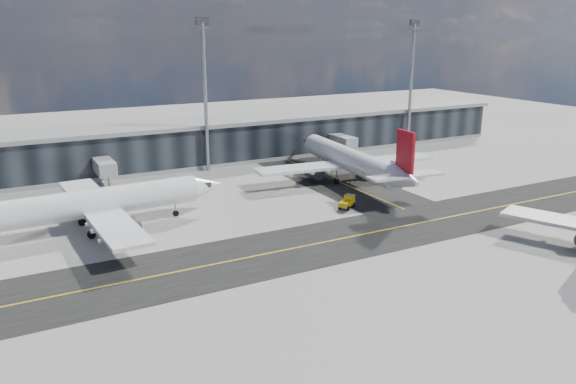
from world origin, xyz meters
name	(u,v)px	position (x,y,z in m)	size (l,w,h in m)	color
ground	(343,252)	(0.00, 0.00, 0.00)	(300.00, 300.00, 0.00)	gray
taxiway_lanes	(324,222)	(3.91, 10.74, 0.01)	(180.00, 63.00, 0.03)	black
terminal_concourse	(196,144)	(0.04, 54.93, 4.09)	(152.00, 19.80, 8.80)	black
floodlight_masts	(205,90)	(0.00, 48.00, 15.61)	(102.50, 0.70, 28.90)	gray
airliner_af	(87,204)	(-26.58, 22.80, 3.87)	(39.57, 33.72, 11.73)	white
airliner_redtail	(351,161)	(19.79, 27.48, 4.00)	(34.95, 40.93, 12.12)	white
baggage_tug	(348,202)	(10.72, 14.96, 0.99)	(3.46, 2.86, 1.97)	yellow
service_van	(376,168)	(28.96, 32.09, 0.67)	(2.24, 4.85, 1.35)	white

